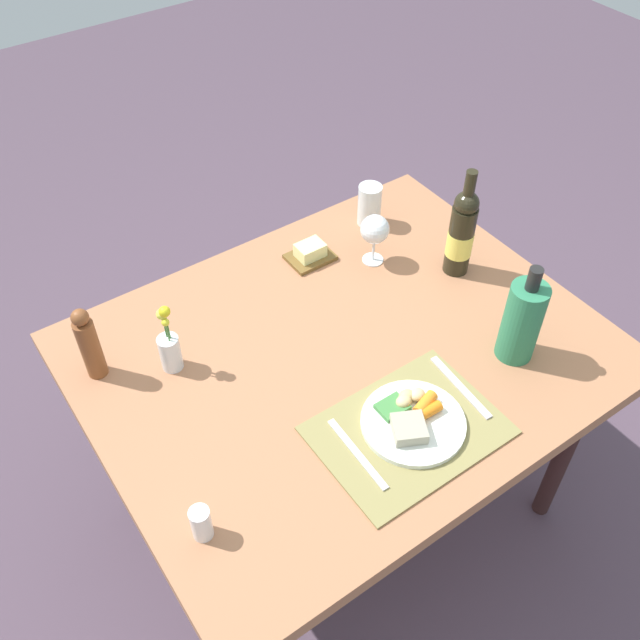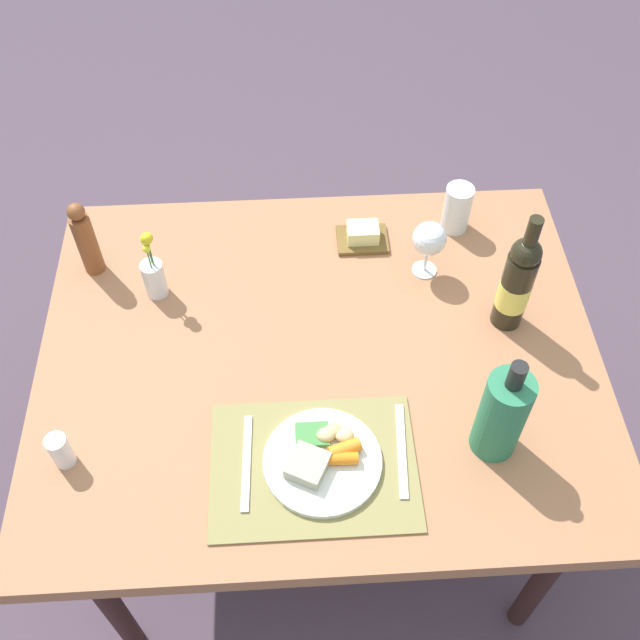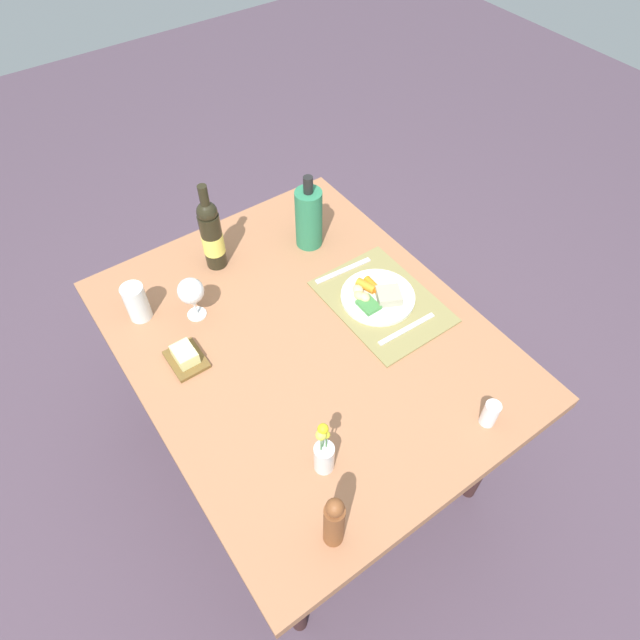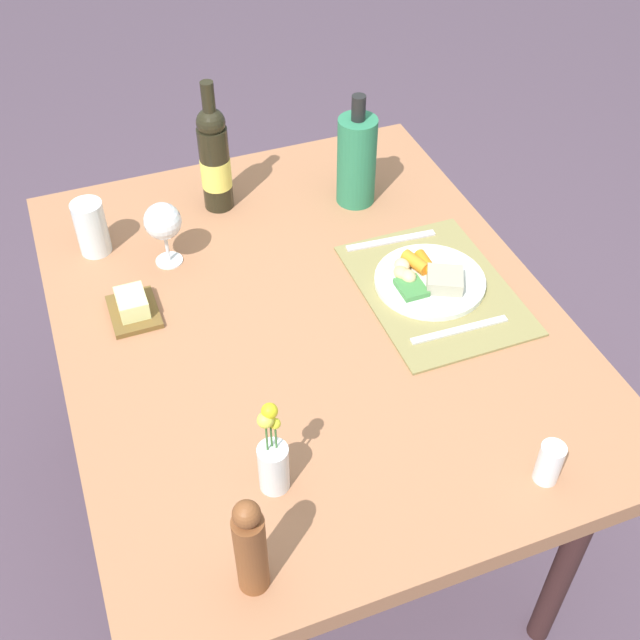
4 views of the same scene
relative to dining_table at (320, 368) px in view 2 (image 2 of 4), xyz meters
name	(u,v)px [view 2 (image 2 of 4)]	position (x,y,z in m)	size (l,w,h in m)	color
ground_plane	(320,492)	(0.00, 0.00, -0.68)	(8.00, 8.00, 0.00)	#4E3D4C
dining_table	(320,368)	(0.00, 0.00, 0.00)	(1.28, 1.03, 0.75)	#A46B48
placemat	(314,466)	(-0.03, -0.29, 0.07)	(0.42, 0.31, 0.01)	olive
dinner_plate	(323,458)	(-0.01, -0.28, 0.08)	(0.24, 0.24, 0.04)	white
fork	(247,462)	(-0.17, -0.27, 0.07)	(0.02, 0.22, 0.01)	silver
knife	(402,450)	(0.16, -0.26, 0.07)	(0.02, 0.22, 0.01)	silver
wine_bottle	(517,283)	(0.45, 0.07, 0.20)	(0.07, 0.07, 0.33)	black
butter_dish	(363,236)	(0.13, 0.34, 0.09)	(0.13, 0.10, 0.05)	brown
flower_vase	(153,273)	(-0.38, 0.20, 0.13)	(0.05, 0.05, 0.20)	silver
wine_glass	(429,240)	(0.28, 0.24, 0.18)	(0.08, 0.08, 0.16)	white
cooler_bottle	(502,415)	(0.35, -0.25, 0.18)	(0.09, 0.09, 0.28)	#2B7750
water_tumbler	(457,211)	(0.37, 0.38, 0.12)	(0.07, 0.07, 0.13)	silver
salt_shaker	(61,451)	(-0.54, -0.24, 0.11)	(0.04, 0.04, 0.09)	white
pepper_mill	(86,240)	(-0.55, 0.29, 0.17)	(0.05, 0.05, 0.22)	brown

